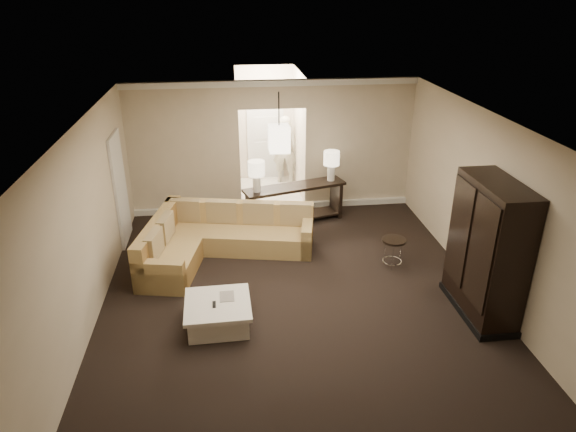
{
  "coord_description": "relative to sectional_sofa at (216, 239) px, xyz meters",
  "views": [
    {
      "loc": [
        -0.95,
        -6.4,
        4.55
      ],
      "look_at": [
        -0.02,
        1.2,
        1.06
      ],
      "focal_mm": 32.0,
      "sensor_mm": 36.0,
      "label": 1
    }
  ],
  "objects": [
    {
      "name": "ground",
      "position": [
        1.24,
        -1.97,
        -0.33
      ],
      "size": [
        8.0,
        8.0,
        0.0
      ],
      "primitive_type": "plane",
      "color": "black",
      "rests_on": "ground"
    },
    {
      "name": "wall_back",
      "position": [
        1.24,
        2.03,
        1.07
      ],
      "size": [
        6.0,
        0.04,
        2.8
      ],
      "primitive_type": "cube",
      "color": "beige",
      "rests_on": "ground"
    },
    {
      "name": "wall_left",
      "position": [
        -1.76,
        -1.97,
        1.07
      ],
      "size": [
        0.04,
        8.0,
        2.8
      ],
      "primitive_type": "cube",
      "color": "beige",
      "rests_on": "ground"
    },
    {
      "name": "wall_right",
      "position": [
        4.24,
        -1.97,
        1.07
      ],
      "size": [
        0.04,
        8.0,
        2.8
      ],
      "primitive_type": "cube",
      "color": "beige",
      "rests_on": "ground"
    },
    {
      "name": "ceiling",
      "position": [
        1.24,
        -1.97,
        2.47
      ],
      "size": [
        6.0,
        8.0,
        0.02
      ],
      "primitive_type": "cube",
      "color": "white",
      "rests_on": "wall_back"
    },
    {
      "name": "crown_molding",
      "position": [
        1.24,
        1.98,
        2.4
      ],
      "size": [
        6.0,
        0.1,
        0.12
      ],
      "primitive_type": "cube",
      "color": "silver",
      "rests_on": "wall_back"
    },
    {
      "name": "baseboard",
      "position": [
        1.24,
        1.98,
        -0.27
      ],
      "size": [
        6.0,
        0.1,
        0.12
      ],
      "primitive_type": "cube",
      "color": "silver",
      "rests_on": "ground"
    },
    {
      "name": "side_door",
      "position": [
        -1.73,
        0.83,
        0.72
      ],
      "size": [
        0.05,
        0.9,
        2.1
      ],
      "primitive_type": "cube",
      "color": "silver",
      "rests_on": "ground"
    },
    {
      "name": "foyer",
      "position": [
        1.24,
        3.37,
        0.97
      ],
      "size": [
        1.44,
        2.02,
        2.8
      ],
      "color": "beige",
      "rests_on": "ground"
    },
    {
      "name": "sectional_sofa",
      "position": [
        0.0,
        0.0,
        0.0
      ],
      "size": [
        3.17,
        2.36,
        0.84
      ],
      "rotation": [
        0.0,
        0.0,
        -0.2
      ],
      "color": "brown",
      "rests_on": "ground"
    },
    {
      "name": "coffee_table",
      "position": [
        0.03,
        -2.13,
        -0.14
      ],
      "size": [
        0.96,
        0.96,
        0.39
      ],
      "rotation": [
        0.0,
        0.0,
        0.02
      ],
      "color": "white",
      "rests_on": "ground"
    },
    {
      "name": "console_table",
      "position": [
        1.6,
        1.23,
        0.15
      ],
      "size": [
        2.16,
        1.04,
        0.81
      ],
      "rotation": [
        0.0,
        0.0,
        0.28
      ],
      "color": "black",
      "rests_on": "ground"
    },
    {
      "name": "armoire",
      "position": [
        3.93,
        -2.26,
        0.67
      ],
      "size": [
        0.62,
        1.45,
        2.09
      ],
      "color": "black",
      "rests_on": "ground"
    },
    {
      "name": "drink_table",
      "position": [
        3.06,
        -0.77,
        0.04
      ],
      "size": [
        0.42,
        0.42,
        0.52
      ],
      "rotation": [
        0.0,
        0.0,
        0.21
      ],
      "color": "black",
      "rests_on": "ground"
    },
    {
      "name": "table_lamp_left",
      "position": [
        0.82,
        1.01,
        0.9
      ],
      "size": [
        0.33,
        0.33,
        0.62
      ],
      "color": "silver",
      "rests_on": "console_table"
    },
    {
      "name": "table_lamp_right",
      "position": [
        2.39,
        1.45,
        0.9
      ],
      "size": [
        0.33,
        0.33,
        0.62
      ],
      "color": "silver",
      "rests_on": "console_table"
    },
    {
      "name": "pendant_light",
      "position": [
        1.24,
        0.73,
        1.62
      ],
      "size": [
        0.38,
        0.38,
        1.09
      ],
      "color": "black",
      "rests_on": "ceiling"
    },
    {
      "name": "person",
      "position": [
        1.68,
        3.63,
        0.59
      ],
      "size": [
        0.77,
        0.61,
        1.86
      ],
      "primitive_type": "imported",
      "rotation": [
        0.0,
        0.0,
        2.87
      ],
      "color": "beige",
      "rests_on": "ground"
    }
  ]
}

